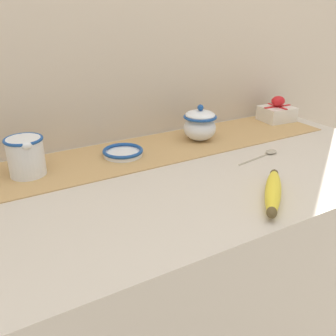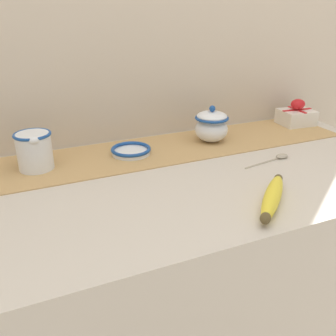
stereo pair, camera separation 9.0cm
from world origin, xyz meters
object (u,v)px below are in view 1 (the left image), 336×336
at_px(gift_box, 277,112).
at_px(cream_pitcher, 26,155).
at_px(spoon, 269,153).
at_px(banana, 273,191).
at_px(sugar_bowl, 200,124).
at_px(small_dish, 123,152).

bearing_deg(gift_box, cream_pitcher, -177.80).
xyz_separation_m(spoon, gift_box, (0.27, 0.24, 0.03)).
bearing_deg(cream_pitcher, banana, -42.12).
xyz_separation_m(cream_pitcher, sugar_bowl, (0.54, -0.00, -0.00)).
bearing_deg(banana, spoon, 47.32).
bearing_deg(cream_pitcher, spoon, -17.48).
height_order(cream_pitcher, banana, cream_pitcher).
bearing_deg(small_dish, spoon, -27.78).
bearing_deg(sugar_bowl, gift_box, 5.52).
height_order(small_dish, banana, banana).
relative_size(cream_pitcher, sugar_bowl, 0.98).
bearing_deg(banana, cream_pitcher, 137.88).
xyz_separation_m(small_dish, spoon, (0.39, -0.20, -0.01)).
relative_size(sugar_bowl, banana, 0.64).
relative_size(sugar_bowl, small_dish, 0.99).
relative_size(spoon, gift_box, 1.32).
distance_m(cream_pitcher, spoon, 0.69).
bearing_deg(gift_box, spoon, -138.18).
relative_size(cream_pitcher, banana, 0.62).
bearing_deg(small_dish, gift_box, 3.34).
height_order(banana, spoon, banana).
bearing_deg(gift_box, small_dish, -176.66).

